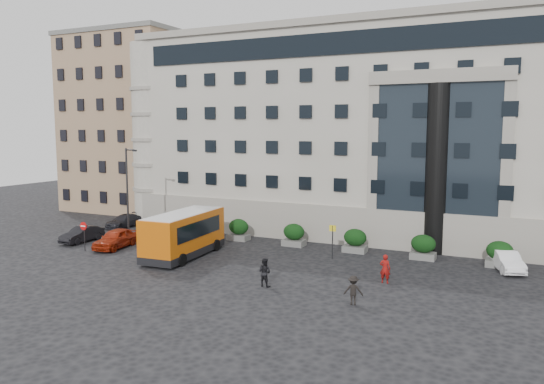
{
  "coord_description": "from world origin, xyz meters",
  "views": [
    {
      "loc": [
        18.03,
        -31.63,
        9.68
      ],
      "look_at": [
        1.45,
        3.08,
        5.0
      ],
      "focal_mm": 35.0,
      "sensor_mm": 36.0,
      "label": 1
    }
  ],
  "objects_px": {
    "street_lamp": "(128,191)",
    "parked_car_c": "(124,221)",
    "hedge_a": "(239,229)",
    "parked_car_a": "(116,239)",
    "pedestrian_a": "(385,269)",
    "parked_car_b": "(82,234)",
    "hedge_b": "(294,235)",
    "minibus": "(184,233)",
    "white_taxi": "(507,261)",
    "hedge_d": "(423,247)",
    "bus_stop_sign": "(333,236)",
    "hedge_c": "(355,240)",
    "pedestrian_b": "(265,272)",
    "pedestrian_c": "(353,290)",
    "parked_car_d": "(201,217)",
    "no_entry_sign": "(84,230)",
    "hedge_e": "(500,254)"
  },
  "relations": [
    {
      "from": "white_taxi",
      "to": "no_entry_sign",
      "type": "bearing_deg",
      "value": 176.22
    },
    {
      "from": "pedestrian_a",
      "to": "street_lamp",
      "type": "bearing_deg",
      "value": -6.19
    },
    {
      "from": "street_lamp",
      "to": "minibus",
      "type": "xyz_separation_m",
      "value": [
        7.08,
        -2.12,
        -2.53
      ]
    },
    {
      "from": "hedge_a",
      "to": "pedestrian_c",
      "type": "height_order",
      "value": "hedge_a"
    },
    {
      "from": "parked_car_c",
      "to": "pedestrian_a",
      "type": "bearing_deg",
      "value": -12.82
    },
    {
      "from": "street_lamp",
      "to": "minibus",
      "type": "bearing_deg",
      "value": -16.69
    },
    {
      "from": "bus_stop_sign",
      "to": "parked_car_b",
      "type": "xyz_separation_m",
      "value": [
        -21.17,
        -3.62,
        -1.06
      ]
    },
    {
      "from": "hedge_d",
      "to": "pedestrian_a",
      "type": "xyz_separation_m",
      "value": [
        -1.09,
        -7.27,
        -0.01
      ]
    },
    {
      "from": "bus_stop_sign",
      "to": "parked_car_d",
      "type": "height_order",
      "value": "bus_stop_sign"
    },
    {
      "from": "hedge_c",
      "to": "minibus",
      "type": "relative_size",
      "value": 0.23
    },
    {
      "from": "hedge_b",
      "to": "pedestrian_c",
      "type": "distance_m",
      "value": 14.9
    },
    {
      "from": "hedge_c",
      "to": "pedestrian_c",
      "type": "distance_m",
      "value": 12.58
    },
    {
      "from": "street_lamp",
      "to": "parked_car_c",
      "type": "height_order",
      "value": "street_lamp"
    },
    {
      "from": "no_entry_sign",
      "to": "pedestrian_b",
      "type": "distance_m",
      "value": 17.17
    },
    {
      "from": "hedge_c",
      "to": "white_taxi",
      "type": "height_order",
      "value": "hedge_c"
    },
    {
      "from": "parked_car_c",
      "to": "parked_car_d",
      "type": "height_order",
      "value": "parked_car_c"
    },
    {
      "from": "hedge_a",
      "to": "no_entry_sign",
      "type": "xyz_separation_m",
      "value": [
        -9.0,
        -8.84,
        0.72
      ]
    },
    {
      "from": "hedge_b",
      "to": "no_entry_sign",
      "type": "relative_size",
      "value": 0.79
    },
    {
      "from": "hedge_a",
      "to": "parked_car_a",
      "type": "xyz_separation_m",
      "value": [
        -7.5,
        -6.95,
        -0.15
      ]
    },
    {
      "from": "hedge_b",
      "to": "white_taxi",
      "type": "relative_size",
      "value": 0.45
    },
    {
      "from": "hedge_a",
      "to": "hedge_c",
      "type": "height_order",
      "value": "same"
    },
    {
      "from": "hedge_d",
      "to": "white_taxi",
      "type": "bearing_deg",
      "value": -7.99
    },
    {
      "from": "hedge_d",
      "to": "minibus",
      "type": "height_order",
      "value": "minibus"
    },
    {
      "from": "bus_stop_sign",
      "to": "pedestrian_c",
      "type": "bearing_deg",
      "value": -64.55
    },
    {
      "from": "minibus",
      "to": "white_taxi",
      "type": "bearing_deg",
      "value": 11.87
    },
    {
      "from": "hedge_d",
      "to": "street_lamp",
      "type": "distance_m",
      "value": 24.27
    },
    {
      "from": "pedestrian_c",
      "to": "parked_car_b",
      "type": "bearing_deg",
      "value": -25.88
    },
    {
      "from": "hedge_c",
      "to": "parked_car_a",
      "type": "distance_m",
      "value": 19.2
    },
    {
      "from": "hedge_e",
      "to": "minibus",
      "type": "bearing_deg",
      "value": -162.27
    },
    {
      "from": "hedge_a",
      "to": "parked_car_c",
      "type": "bearing_deg",
      "value": 178.35
    },
    {
      "from": "hedge_d",
      "to": "hedge_b",
      "type": "bearing_deg",
      "value": 180.0
    },
    {
      "from": "hedge_c",
      "to": "parked_car_c",
      "type": "xyz_separation_m",
      "value": [
        -23.39,
        0.37,
        -0.31
      ]
    },
    {
      "from": "pedestrian_a",
      "to": "pedestrian_b",
      "type": "height_order",
      "value": "pedestrian_a"
    },
    {
      "from": "hedge_c",
      "to": "street_lamp",
      "type": "bearing_deg",
      "value": -165.33
    },
    {
      "from": "hedge_a",
      "to": "minibus",
      "type": "height_order",
      "value": "minibus"
    },
    {
      "from": "street_lamp",
      "to": "minibus",
      "type": "relative_size",
      "value": 0.98
    },
    {
      "from": "parked_car_b",
      "to": "parked_car_c",
      "type": "height_order",
      "value": "parked_car_b"
    },
    {
      "from": "hedge_d",
      "to": "bus_stop_sign",
      "type": "height_order",
      "value": "bus_stop_sign"
    },
    {
      "from": "street_lamp",
      "to": "pedestrian_a",
      "type": "relative_size",
      "value": 4.36
    },
    {
      "from": "parked_car_c",
      "to": "parked_car_d",
      "type": "bearing_deg",
      "value": 45.79
    },
    {
      "from": "bus_stop_sign",
      "to": "parked_car_c",
      "type": "distance_m",
      "value": 22.74
    },
    {
      "from": "white_taxi",
      "to": "pedestrian_c",
      "type": "xyz_separation_m",
      "value": [
        -7.38,
        -11.28,
        0.15
      ]
    },
    {
      "from": "parked_car_b",
      "to": "hedge_b",
      "type": "bearing_deg",
      "value": 20.54
    },
    {
      "from": "parked_car_a",
      "to": "pedestrian_c",
      "type": "bearing_deg",
      "value": -21.3
    },
    {
      "from": "hedge_d",
      "to": "hedge_c",
      "type": "bearing_deg",
      "value": 180.0
    },
    {
      "from": "pedestrian_b",
      "to": "street_lamp",
      "type": "bearing_deg",
      "value": -14.38
    },
    {
      "from": "bus_stop_sign",
      "to": "hedge_c",
      "type": "bearing_deg",
      "value": 72.18
    },
    {
      "from": "parked_car_c",
      "to": "white_taxi",
      "type": "height_order",
      "value": "white_taxi"
    },
    {
      "from": "pedestrian_a",
      "to": "parked_car_b",
      "type": "bearing_deg",
      "value": -1.76
    },
    {
      "from": "hedge_c",
      "to": "street_lamp",
      "type": "distance_m",
      "value": 19.27
    }
  ]
}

